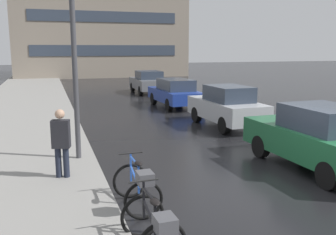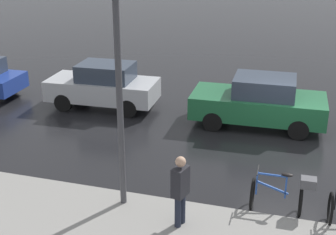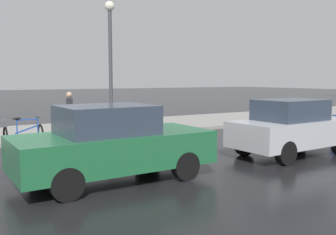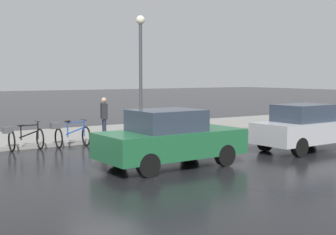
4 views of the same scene
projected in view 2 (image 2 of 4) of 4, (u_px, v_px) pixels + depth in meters
ground_plane at (287, 153)px, 13.61m from camera, size 140.00×140.00×0.00m
bicycle_second at (283, 193)px, 10.55m from camera, size 0.76×1.41×1.01m
car_green at (259, 102)px, 15.28m from camera, size 2.03×4.36×1.67m
car_silver at (103, 86)px, 16.89m from camera, size 1.86×4.00×1.64m
pedestrian at (180, 190)px, 9.74m from camera, size 0.45×0.34×1.75m
streetlamp at (118, 70)px, 9.70m from camera, size 0.37×0.37×5.15m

